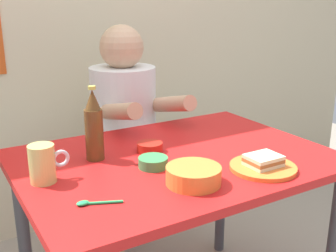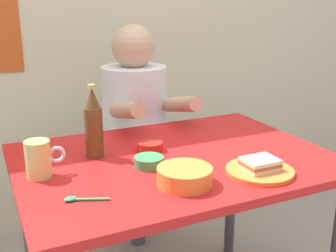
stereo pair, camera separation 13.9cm
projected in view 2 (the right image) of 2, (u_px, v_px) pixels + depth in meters
dining_table at (174, 180)px, 1.52m from camera, size 1.10×0.80×0.74m
stool at (137, 184)px, 2.19m from camera, size 0.34×0.34×0.45m
person_seated at (136, 108)px, 2.06m from camera, size 0.33×0.56×0.72m
plate_orange at (260, 171)px, 1.35m from camera, size 0.22×0.22×0.01m
sandwich at (260, 164)px, 1.34m from camera, size 0.11×0.09×0.04m
beer_mug at (39, 159)px, 1.30m from camera, size 0.13×0.08×0.12m
beer_bottle at (94, 125)px, 1.46m from camera, size 0.06×0.06×0.26m
soup_bowl_orange at (185, 175)px, 1.25m from camera, size 0.17×0.17×0.05m
sambal_bowl_red at (150, 146)px, 1.54m from camera, size 0.10×0.10×0.03m
dip_bowl_green at (149, 161)px, 1.39m from camera, size 0.10×0.10×0.03m
spoon at (79, 199)px, 1.16m from camera, size 0.12×0.06×0.01m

